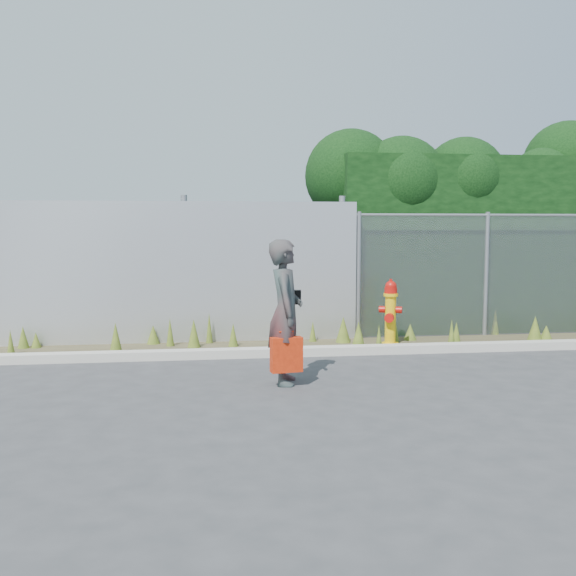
{
  "coord_description": "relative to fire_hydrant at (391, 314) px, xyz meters",
  "views": [
    {
      "loc": [
        -1.4,
        -7.0,
        1.82
      ],
      "look_at": [
        -0.3,
        1.4,
        1.0
      ],
      "focal_mm": 40.0,
      "sensor_mm": 36.0,
      "label": 1
    }
  ],
  "objects": [
    {
      "name": "corrugated_fence",
      "position": [
        -4.63,
        0.68,
        0.61
      ],
      "size": [
        8.5,
        0.21,
        2.3
      ],
      "color": "#B7B9BF",
      "rests_on": "ground"
    },
    {
      "name": "black_shoulder_bag",
      "position": [
        -1.76,
        -1.82,
        0.48
      ],
      "size": [
        0.22,
        0.09,
        0.17
      ],
      "rotation": [
        0.0,
        0.0,
        -0.15
      ],
      "color": "black"
    },
    {
      "name": "hedge",
      "position": [
        3.09,
        1.7,
        1.53
      ],
      "size": [
        7.83,
        1.99,
        3.75
      ],
      "color": "black",
      "rests_on": "ground"
    },
    {
      "name": "woman",
      "position": [
        -1.87,
        -2.07,
        0.34
      ],
      "size": [
        0.47,
        0.65,
        1.67
      ],
      "primitive_type": "imported",
      "rotation": [
        0.0,
        0.0,
        1.46
      ],
      "color": "#0D5853",
      "rests_on": "ground"
    },
    {
      "name": "ground",
      "position": [
        -1.39,
        -2.33,
        -0.5
      ],
      "size": [
        80.0,
        80.0,
        0.0
      ],
      "primitive_type": "plane",
      "color": "#363638",
      "rests_on": "ground"
    },
    {
      "name": "fire_hydrant",
      "position": [
        0.0,
        0.0,
        0.0
      ],
      "size": [
        0.34,
        0.31,
        1.03
      ],
      "rotation": [
        0.0,
        0.0,
        -0.42
      ],
      "color": "yellow",
      "rests_on": "ground"
    },
    {
      "name": "chainlink_fence",
      "position": [
        2.86,
        0.67,
        0.53
      ],
      "size": [
        6.5,
        0.07,
        2.05
      ],
      "color": "gray",
      "rests_on": "ground"
    },
    {
      "name": "weed_strip",
      "position": [
        -1.49,
        0.15,
        -0.37
      ],
      "size": [
        16.0,
        1.32,
        0.54
      ],
      "color": "#413A25",
      "rests_on": "ground"
    },
    {
      "name": "red_tote_bag",
      "position": [
        -1.88,
        -2.26,
        -0.12
      ],
      "size": [
        0.36,
        0.13,
        0.47
      ],
      "rotation": [
        0.0,
        0.0,
        0.16
      ],
      "color": "#A21F09"
    },
    {
      "name": "curb",
      "position": [
        -1.39,
        -0.53,
        -0.44
      ],
      "size": [
        16.0,
        0.22,
        0.12
      ],
      "primitive_type": "cube",
      "color": "#ADA99C",
      "rests_on": "ground"
    }
  ]
}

